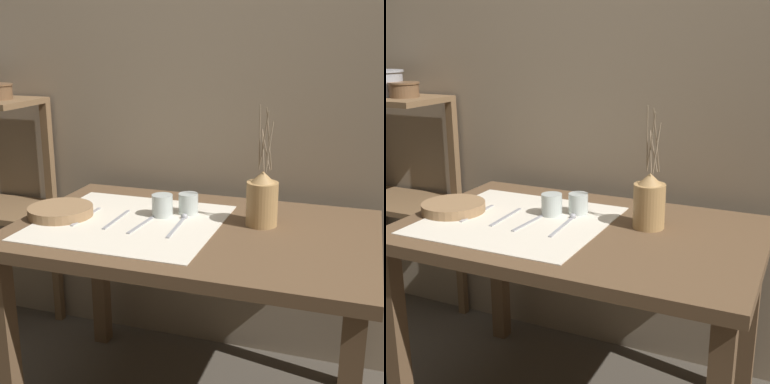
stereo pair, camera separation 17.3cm
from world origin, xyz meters
The scene contains 11 objects.
stone_wall_back centered at (0.00, 0.49, 1.20)m, with size 7.00×0.06×2.40m.
wooden_table centered at (0.00, 0.00, 0.62)m, with size 1.19×0.76×0.71m.
linen_cloth centered at (-0.22, -0.03, 0.71)m, with size 0.60×0.56×0.00m.
pitcher_with_flowers centered at (0.21, 0.09, 0.80)m, with size 0.10×0.10×0.40m.
wooden_bowl centered at (-0.47, -0.04, 0.73)m, with size 0.23×0.23×0.04m.
glass_tumbler_near centered at (-0.14, 0.07, 0.75)m, with size 0.07×0.07×0.08m.
glass_tumbler_far centered at (-0.06, 0.12, 0.75)m, with size 0.07×0.07×0.07m.
knife_center centered at (-0.38, -0.03, 0.71)m, with size 0.02×0.20×0.00m.
fork_inner centered at (-0.27, -0.02, 0.71)m, with size 0.02×0.20×0.00m.
fork_outer centered at (-0.17, -0.04, 0.71)m, with size 0.03×0.20×0.00m.
spoon_outer centered at (-0.05, 0.03, 0.72)m, with size 0.03×0.21×0.02m.
Camera 1 is at (0.52, -1.58, 1.31)m, focal length 50.00 mm.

